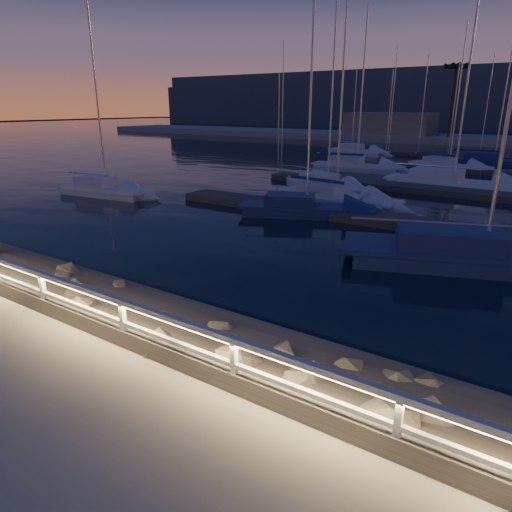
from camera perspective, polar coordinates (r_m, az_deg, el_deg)
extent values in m
plane|color=#9F9A90|center=(11.35, -19.33, -8.88)|extent=(400.00, 400.00, 0.00)
cube|color=#666257|center=(12.31, -13.61, -7.70)|extent=(240.00, 3.45, 1.29)
plane|color=black|center=(86.37, 29.21, 12.32)|extent=(320.00, 320.00, 0.00)
plane|color=black|center=(11.92, -18.71, -14.04)|extent=(400.00, 400.00, 0.00)
cube|color=white|center=(12.71, -25.04, -4.17)|extent=(0.11, 0.11, 1.00)
cube|color=white|center=(10.40, -16.25, -8.03)|extent=(0.11, 0.11, 1.00)
cube|color=white|center=(8.53, -2.76, -13.42)|extent=(0.11, 0.11, 1.00)
cube|color=white|center=(7.44, 17.29, -19.69)|extent=(0.11, 0.11, 1.00)
cube|color=white|center=(10.95, -19.87, -4.20)|extent=(44.00, 0.12, 0.12)
cube|color=white|center=(11.14, -19.60, -6.58)|extent=(44.00, 0.09, 0.09)
cube|color=#F1B86C|center=(10.96, -19.91, -4.62)|extent=(44.00, 0.04, 0.03)
sphere|color=#666257|center=(7.92, 20.27, -21.70)|extent=(0.77, 0.77, 0.77)
sphere|color=#666257|center=(17.02, -24.85, -1.80)|extent=(1.05, 1.05, 1.05)
sphere|color=#666257|center=(9.61, 10.15, -15.05)|extent=(1.05, 1.05, 1.05)
sphere|color=#666257|center=(11.29, -4.59, -9.75)|extent=(0.88, 0.88, 0.88)
cube|color=#504A42|center=(23.95, 12.75, 4.83)|extent=(22.00, 2.00, 0.40)
cube|color=#504A42|center=(33.31, 19.26, 7.96)|extent=(22.00, 2.00, 0.40)
cube|color=#504A42|center=(44.90, 23.47, 9.91)|extent=(22.00, 2.00, 0.40)
cube|color=#504A42|center=(56.66, 25.96, 11.03)|extent=(22.00, 2.00, 0.40)
cube|color=#9F9A90|center=(80.39, 28.79, 12.39)|extent=(160.00, 14.00, 1.20)
cube|color=gray|center=(84.09, 16.42, 15.39)|extent=(14.00, 8.00, 4.00)
cylinder|color=#483121|center=(79.49, 23.35, 17.34)|extent=(0.44, 0.44, 10.50)
cube|color=#384556|center=(161.03, 9.49, 18.39)|extent=(120.00, 25.00, 18.00)
cube|color=silver|center=(31.61, -18.15, 7.47)|extent=(6.46, 2.85, 0.53)
cube|color=silver|center=(31.56, -18.21, 8.07)|extent=(6.94, 2.61, 0.14)
cube|color=silver|center=(32.12, -19.38, 8.73)|extent=(2.61, 1.86, 0.63)
cylinder|color=#B9B9BF|center=(31.14, -19.25, 18.10)|extent=(0.12, 0.12, 10.86)
cylinder|color=#B9B9BF|center=(32.36, -20.02, 9.60)|extent=(3.89, 0.57, 0.08)
cube|color=navy|center=(24.65, 6.34, 5.43)|extent=(6.90, 4.60, 0.51)
cube|color=navy|center=(24.58, 6.36, 6.17)|extent=(7.27, 4.52, 0.14)
cube|color=navy|center=(24.60, 4.26, 7.01)|extent=(2.99, 2.52, 0.60)
cylinder|color=#B9B9BF|center=(24.05, 6.87, 19.78)|extent=(0.11, 0.11, 11.40)
cylinder|color=#B9B9BF|center=(24.57, 3.22, 8.13)|extent=(3.80, 1.69, 0.07)
cube|color=silver|center=(27.97, 9.97, 6.79)|extent=(7.43, 3.45, 0.52)
cube|color=silver|center=(27.90, 10.01, 7.45)|extent=(7.96, 3.19, 0.14)
cube|color=silver|center=(28.39, 8.35, 8.39)|extent=(3.02, 2.19, 0.61)
cylinder|color=#B9B9BF|center=(27.46, 10.77, 20.47)|extent=(0.11, 0.11, 12.41)
cylinder|color=#B9B9BF|center=(28.60, 7.57, 9.45)|extent=(4.43, 0.76, 0.07)
cube|color=navy|center=(18.69, 26.60, -0.62)|extent=(9.86, 6.19, 0.63)
cube|color=navy|center=(18.58, 26.77, 0.54)|extent=(10.42, 6.02, 0.17)
cube|color=navy|center=(18.21, 22.98, 2.05)|extent=(4.23, 3.46, 0.74)
cylinder|color=#B9B9BF|center=(17.97, 21.17, 3.96)|extent=(5.51, 2.13, 0.09)
cube|color=silver|center=(32.36, 8.93, 8.39)|extent=(6.89, 4.57, 0.51)
cube|color=silver|center=(32.31, 8.95, 8.95)|extent=(7.26, 4.48, 0.14)
cube|color=silver|center=(32.93, 7.92, 9.75)|extent=(2.99, 2.50, 0.60)
cylinder|color=#B9B9BF|center=(31.91, 9.49, 19.25)|extent=(0.11, 0.11, 11.38)
cylinder|color=#B9B9BF|center=(33.21, 7.44, 10.65)|extent=(3.80, 1.67, 0.07)
cube|color=silver|center=(35.25, 23.41, 7.92)|extent=(8.72, 3.08, 0.62)
cube|color=silver|center=(35.19, 23.49, 8.55)|extent=(9.43, 2.66, 0.17)
cube|color=silver|center=(35.40, 21.66, 9.48)|extent=(3.41, 2.24, 0.74)
cylinder|color=#B9B9BF|center=(34.93, 25.16, 20.92)|extent=(0.14, 0.14, 15.02)
cylinder|color=#B9B9BF|center=(35.48, 20.82, 10.52)|extent=(5.41, 0.21, 0.09)
cube|color=silver|center=(57.31, 12.58, 12.40)|extent=(7.38, 3.84, 0.60)
cube|color=silver|center=(57.27, 12.61, 12.78)|extent=(7.88, 3.63, 0.16)
cube|color=silver|center=(57.80, 11.82, 13.26)|extent=(3.06, 2.32, 0.71)
cylinder|color=#B9B9BF|center=(57.06, 13.06, 19.00)|extent=(0.13, 0.13, 12.22)
cylinder|color=#B9B9BF|center=(58.04, 11.46, 13.84)|extent=(4.31, 1.05, 0.09)
cube|color=silver|center=(42.78, 12.49, 10.55)|extent=(7.64, 3.16, 0.58)
cube|color=silver|center=(42.73, 12.52, 11.04)|extent=(8.22, 2.84, 0.16)
cube|color=silver|center=(42.99, 11.22, 11.66)|extent=(3.05, 2.12, 0.69)
cylinder|color=#B9B9BF|center=(42.46, 13.16, 19.85)|extent=(0.13, 0.13, 12.92)
cylinder|color=#B9B9BF|center=(43.10, 10.59, 12.42)|extent=(4.64, 0.51, 0.08)
cube|color=navy|center=(50.90, 27.58, 10.12)|extent=(7.93, 2.65, 0.57)
cube|color=navy|center=(50.87, 27.64, 10.52)|extent=(8.59, 2.26, 0.16)
cube|color=navy|center=(50.97, 26.46, 11.11)|extent=(3.09, 1.99, 0.68)
cylinder|color=#B9B9BF|center=(50.65, 28.85, 18.32)|extent=(0.12, 0.12, 13.76)
cylinder|color=#B9B9BF|center=(51.01, 25.93, 11.78)|extent=(4.96, 0.09, 0.08)
cube|color=navy|center=(65.52, 11.90, 13.13)|extent=(5.79, 4.01, 0.47)
cube|color=navy|center=(65.50, 11.92, 13.39)|extent=(6.09, 3.95, 0.13)
cube|color=navy|center=(66.04, 11.48, 13.72)|extent=(2.53, 2.16, 0.55)
cylinder|color=#B9B9BF|center=(65.30, 12.21, 17.66)|extent=(0.10, 0.10, 9.60)
cylinder|color=#B9B9BF|center=(66.30, 11.27, 14.12)|extent=(3.16, 1.52, 0.07)
cube|color=silver|center=(45.87, 22.94, 10.06)|extent=(7.02, 3.76, 0.52)
cube|color=silver|center=(45.84, 22.99, 10.46)|extent=(7.48, 3.57, 0.14)
cube|color=silver|center=(46.20, 22.00, 11.05)|extent=(2.92, 2.24, 0.62)
cylinder|color=#B9B9BF|center=(45.56, 23.95, 17.80)|extent=(0.11, 0.11, 11.60)
cylinder|color=#B9B9BF|center=(46.36, 21.55, 11.71)|extent=(4.07, 1.07, 0.08)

